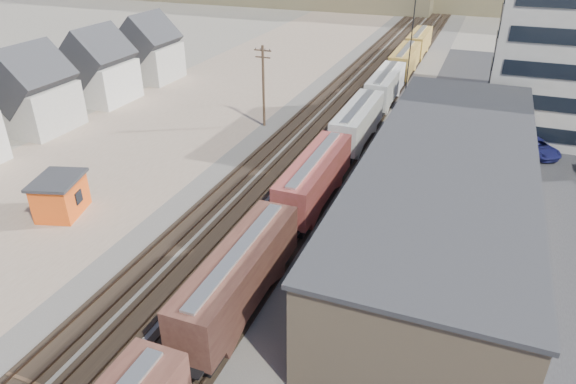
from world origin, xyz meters
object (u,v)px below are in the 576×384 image
(freight_train, at_px, (339,146))
(utility_pole_north, at_px, (263,85))
(maintenance_shed, at_px, (60,196))
(parked_car_blue, at_px, (536,147))

(freight_train, height_order, utility_pole_north, utility_pole_north)
(freight_train, xyz_separation_m, utility_pole_north, (-12.30, 9.25, 2.50))
(maintenance_shed, bearing_deg, utility_pole_north, 73.45)
(utility_pole_north, relative_size, maintenance_shed, 1.80)
(parked_car_blue, bearing_deg, utility_pole_north, 150.35)
(maintenance_shed, height_order, parked_car_blue, maintenance_shed)
(utility_pole_north, relative_size, parked_car_blue, 1.64)
(freight_train, distance_m, utility_pole_north, 15.59)
(freight_train, bearing_deg, utility_pole_north, 143.07)
(utility_pole_north, bearing_deg, freight_train, -36.93)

